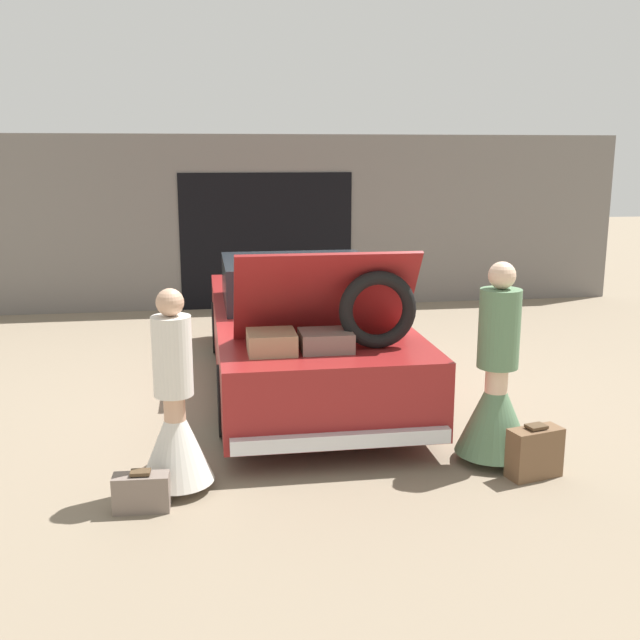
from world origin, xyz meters
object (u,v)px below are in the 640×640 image
object	(u,v)px
person_left	(175,420)
car	(301,329)
person_right	(496,393)
suitcase_beside_left_person	(141,492)
suitcase_beside_right_person	(535,452)

from	to	relation	value
person_left	car	bearing A→B (deg)	159.01
person_right	suitcase_beside_left_person	world-z (taller)	person_right
person_right	person_left	bearing A→B (deg)	99.51
suitcase_beside_left_person	suitcase_beside_right_person	xyz separation A→B (m)	(3.02, 0.10, 0.06)
car	suitcase_beside_right_person	world-z (taller)	car
car	person_right	size ratio (longest dim) A/B	2.91
car	person_right	bearing A→B (deg)	-61.63
person_right	suitcase_beside_left_person	size ratio (longest dim) A/B	4.14
person_left	suitcase_beside_left_person	xyz separation A→B (m)	(-0.24, -0.31, -0.42)
person_right	suitcase_beside_left_person	distance (m)	2.89
person_left	suitcase_beside_right_person	xyz separation A→B (m)	(2.78, -0.20, -0.35)
car	suitcase_beside_right_person	distance (m)	3.14
person_left	suitcase_beside_right_person	world-z (taller)	person_left
car	suitcase_beside_left_person	bearing A→B (deg)	-118.42
car	suitcase_beside_right_person	size ratio (longest dim) A/B	10.54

